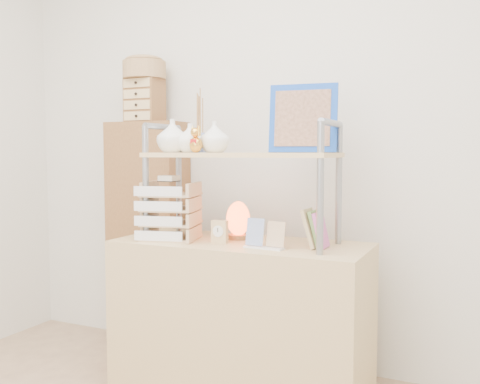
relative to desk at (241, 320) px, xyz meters
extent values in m
cube|color=silver|center=(0.00, 0.50, 0.93)|extent=(3.40, 0.02, 2.60)
cube|color=tan|center=(0.00, 0.00, 0.00)|extent=(1.20, 0.50, 0.75)
cube|color=brown|center=(-0.78, 0.37, 0.30)|extent=(0.45, 0.25, 1.35)
cylinder|color=gray|center=(-0.43, -0.15, 0.65)|extent=(0.03, 0.03, 0.55)
cylinder|color=gray|center=(-0.43, 0.15, 0.65)|extent=(0.03, 0.03, 0.55)
cylinder|color=gray|center=(-0.43, 0.00, 0.93)|extent=(0.03, 0.30, 0.03)
cylinder|color=gray|center=(0.43, -0.15, 0.65)|extent=(0.03, 0.03, 0.55)
cylinder|color=gray|center=(0.43, 0.15, 0.65)|extent=(0.03, 0.03, 0.55)
cylinder|color=gray|center=(0.43, 0.00, 0.93)|extent=(0.03, 0.30, 0.03)
cube|color=tan|center=(0.00, 0.00, 0.79)|extent=(0.90, 0.34, 0.02)
imported|color=white|center=(-0.36, -0.02, 0.88)|extent=(0.16, 0.16, 0.16)
imported|color=white|center=(-0.27, 0.00, 0.87)|extent=(0.14, 0.14, 0.14)
imported|color=white|center=(-0.15, 0.02, 0.87)|extent=(0.14, 0.14, 0.15)
cylinder|color=#284CAD|center=(-0.28, 0.12, 0.85)|extent=(0.07, 0.07, 0.10)
cube|color=#1241AD|center=(0.27, 0.10, 0.95)|extent=(0.32, 0.09, 0.32)
cube|color=brown|center=(0.27, 0.09, 0.95)|extent=(0.26, 0.06, 0.26)
cube|color=#CE5AAA|center=(0.39, 0.00, 0.46)|extent=(0.05, 0.12, 0.17)
cube|color=#7BA954|center=(0.37, 0.02, 0.46)|extent=(0.06, 0.12, 0.17)
cube|color=tan|center=(0.35, 0.00, 0.46)|extent=(0.06, 0.13, 0.17)
cube|color=tan|center=(-0.35, -0.05, 0.38)|extent=(0.31, 0.29, 0.01)
cube|color=white|center=(-0.35, -0.17, 0.40)|extent=(0.23, 0.07, 0.05)
cube|color=tan|center=(-0.35, -0.05, 0.45)|extent=(0.31, 0.29, 0.01)
cube|color=white|center=(-0.35, -0.17, 0.48)|extent=(0.23, 0.07, 0.05)
cube|color=tan|center=(-0.35, -0.05, 0.52)|extent=(0.31, 0.29, 0.01)
cube|color=white|center=(-0.35, -0.17, 0.55)|extent=(0.23, 0.07, 0.05)
cube|color=tan|center=(-0.35, -0.05, 0.59)|extent=(0.31, 0.29, 0.01)
cube|color=white|center=(-0.35, -0.17, 0.62)|extent=(0.23, 0.07, 0.05)
cube|color=beige|center=(-0.35, -0.07, 0.67)|extent=(0.08, 0.08, 0.03)
cylinder|color=brown|center=(-0.05, 0.07, 0.39)|extent=(0.10, 0.10, 0.02)
ellipsoid|color=#F74B1D|center=(-0.05, 0.07, 0.48)|extent=(0.12, 0.11, 0.16)
cube|color=tan|center=(-0.08, -0.07, 0.43)|extent=(0.08, 0.03, 0.11)
cylinder|color=white|center=(-0.08, -0.09, 0.43)|extent=(0.05, 0.01, 0.05)
cube|color=white|center=(0.17, -0.11, 0.38)|extent=(0.19, 0.07, 0.01)
cube|color=navy|center=(0.12, -0.11, 0.45)|extent=(0.09, 0.03, 0.12)
cube|color=tan|center=(0.22, -0.10, 0.44)|extent=(0.09, 0.03, 0.11)
cube|color=brown|center=(-0.78, 0.35, 1.10)|extent=(0.20, 0.15, 0.25)
cube|color=tan|center=(-0.78, 0.27, 1.01)|extent=(0.18, 0.01, 0.05)
cube|color=tan|center=(-0.78, 0.27, 1.07)|extent=(0.18, 0.01, 0.05)
cube|color=tan|center=(-0.78, 0.27, 1.13)|extent=(0.18, 0.01, 0.05)
cube|color=tan|center=(-0.78, 0.27, 1.19)|extent=(0.18, 0.01, 0.05)
cylinder|color=brown|center=(-0.78, 0.35, 1.28)|extent=(0.25, 0.25, 0.10)
camera|label=1|loc=(1.05, -2.27, 0.80)|focal=40.00mm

